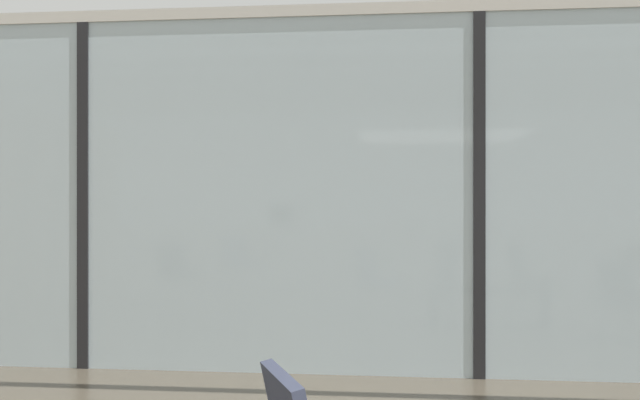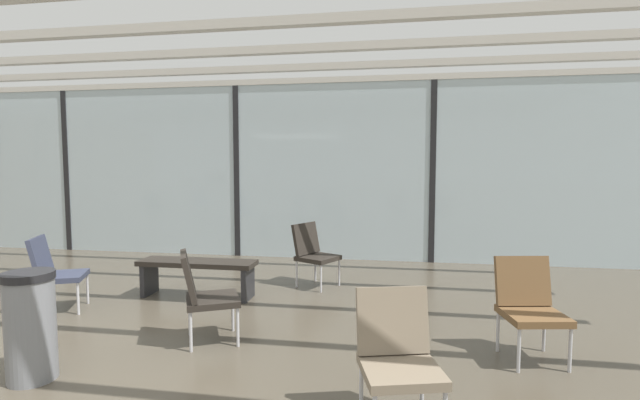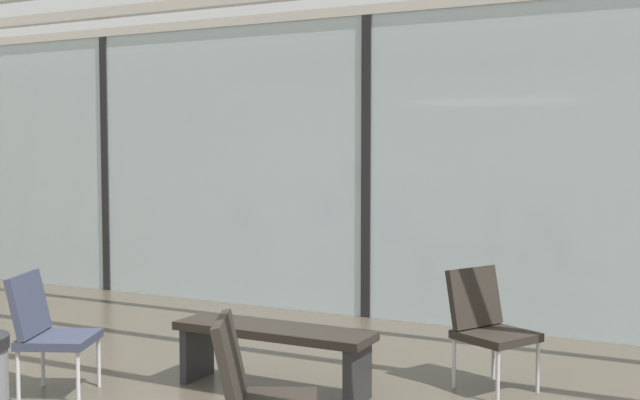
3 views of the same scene
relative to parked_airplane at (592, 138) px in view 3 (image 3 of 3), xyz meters
The scene contains 8 objects.
glass_curtain_wall 6.61m from the parked_airplane, 101.47° to the right, with size 14.00×0.08×3.11m, color silver.
window_mullion_0 8.07m from the parked_airplane, 126.65° to the right, with size 0.10×0.12×3.11m, color black.
window_mullion_1 6.61m from the parked_airplane, 101.47° to the right, with size 0.10×0.12×3.11m, color black.
parked_airplane is the anchor object (origin of this frame).
lounge_chair_0 10.28m from the parked_airplane, 103.02° to the right, with size 0.67×0.65×0.87m.
lounge_chair_4 10.59m from the parked_airplane, 91.16° to the right, with size 0.68×0.66×0.87m.
lounge_chair_6 8.46m from the parked_airplane, 86.92° to the right, with size 0.69×0.67×0.87m.
waiting_bench 9.29m from the parked_airplane, 95.68° to the right, with size 1.50×0.40×0.47m.
Camera 3 is at (3.25, -2.29, 1.75)m, focal length 44.26 mm.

